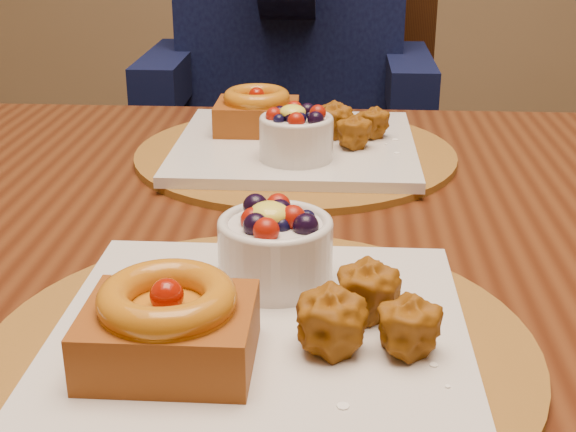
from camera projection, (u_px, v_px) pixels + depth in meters
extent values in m
cube|color=#39170A|center=(283.00, 248.00, 0.76)|extent=(1.60, 0.90, 0.04)
cylinder|color=brown|center=(261.00, 350.00, 0.55)|extent=(0.38, 0.38, 0.01)
cube|color=silver|center=(261.00, 337.00, 0.54)|extent=(0.28, 0.28, 0.01)
cube|color=#562B08|center=(169.00, 335.00, 0.50)|extent=(0.11, 0.09, 0.04)
torus|color=#A9550A|center=(167.00, 298.00, 0.49)|extent=(0.09, 0.09, 0.02)
sphere|color=#810F02|center=(167.00, 295.00, 0.49)|extent=(0.02, 0.02, 0.02)
sphere|color=#8B4D0A|center=(367.00, 291.00, 0.55)|extent=(0.04, 0.04, 0.04)
sphere|color=#8B4D0A|center=(330.00, 323.00, 0.51)|extent=(0.04, 0.04, 0.04)
sphere|color=#8B4D0A|center=(408.00, 326.00, 0.51)|extent=(0.04, 0.04, 0.04)
cylinder|color=silver|center=(275.00, 253.00, 0.60)|extent=(0.09, 0.09, 0.05)
torus|color=silver|center=(275.00, 224.00, 0.59)|extent=(0.09, 0.09, 0.01)
ellipsoid|color=yellow|center=(270.00, 213.00, 0.59)|extent=(0.03, 0.03, 0.02)
cylinder|color=brown|center=(295.00, 154.00, 0.95)|extent=(0.38, 0.38, 0.01)
cube|color=silver|center=(295.00, 146.00, 0.95)|extent=(0.28, 0.28, 0.01)
cube|color=#562B08|center=(257.00, 116.00, 0.98)|extent=(0.10, 0.08, 0.04)
torus|color=#A9550A|center=(257.00, 97.00, 0.97)|extent=(0.08, 0.08, 0.02)
sphere|color=#810F02|center=(257.00, 95.00, 0.97)|extent=(0.02, 0.02, 0.02)
sphere|color=#8B4D0A|center=(353.00, 133.00, 0.92)|extent=(0.04, 0.04, 0.04)
sphere|color=#8B4D0A|center=(333.00, 122.00, 0.96)|extent=(0.04, 0.04, 0.04)
sphere|color=#8B4D0A|center=(373.00, 123.00, 0.96)|extent=(0.04, 0.04, 0.04)
cylinder|color=silver|center=(296.00, 139.00, 0.88)|extent=(0.08, 0.08, 0.05)
torus|color=silver|center=(296.00, 119.00, 0.87)|extent=(0.08, 0.08, 0.01)
ellipsoid|color=yellow|center=(293.00, 112.00, 0.87)|extent=(0.03, 0.03, 0.02)
cube|color=black|center=(334.00, 207.00, 1.69)|extent=(0.42, 0.42, 0.04)
cylinder|color=black|center=(241.00, 340.00, 1.62)|extent=(0.03, 0.03, 0.41)
cylinder|color=black|center=(421.00, 346.00, 1.60)|extent=(0.03, 0.03, 0.41)
cylinder|color=black|center=(258.00, 263.00, 1.96)|extent=(0.03, 0.03, 0.41)
cylinder|color=black|center=(407.00, 267.00, 1.94)|extent=(0.03, 0.03, 0.41)
cube|color=black|center=(337.00, 84.00, 1.79)|extent=(0.42, 0.03, 0.44)
cube|color=black|center=(291.00, 52.00, 1.51)|extent=(0.40, 0.21, 0.57)
cube|color=black|center=(169.00, 75.00, 1.42)|extent=(0.08, 0.29, 0.08)
cube|color=black|center=(408.00, 78.00, 1.39)|extent=(0.08, 0.29, 0.08)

